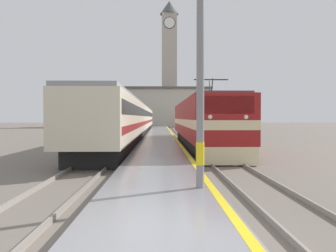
% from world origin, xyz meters
% --- Properties ---
extents(ground_plane, '(200.00, 200.00, 0.00)m').
position_xyz_m(ground_plane, '(0.00, 30.00, 0.00)').
color(ground_plane, '#70665B').
extents(platform, '(3.06, 140.00, 0.37)m').
position_xyz_m(platform, '(0.00, 25.00, 0.18)').
color(platform, gray).
rests_on(platform, ground).
extents(rail_track_near, '(2.84, 140.00, 0.16)m').
position_xyz_m(rail_track_near, '(3.03, 25.00, 0.03)').
color(rail_track_near, '#70665B').
rests_on(rail_track_near, ground).
extents(rail_track_far, '(2.83, 140.00, 0.16)m').
position_xyz_m(rail_track_far, '(-2.96, 25.00, 0.03)').
color(rail_track_far, '#70665B').
rests_on(rail_track_far, ground).
extents(locomotive_train, '(2.92, 19.73, 4.47)m').
position_xyz_m(locomotive_train, '(3.03, 18.65, 1.79)').
color(locomotive_train, black).
rests_on(locomotive_train, ground).
extents(passenger_train, '(2.92, 52.69, 3.61)m').
position_xyz_m(passenger_train, '(-2.96, 33.39, 1.96)').
color(passenger_train, black).
rests_on(passenger_train, ground).
extents(catenary_mast, '(2.26, 0.22, 8.23)m').
position_xyz_m(catenary_mast, '(1.17, 3.04, 4.55)').
color(catenary_mast, gray).
rests_on(catenary_mast, platform).
extents(clock_tower, '(4.63, 4.63, 31.24)m').
position_xyz_m(clock_tower, '(2.35, 76.79, 16.43)').
color(clock_tower, '#ADA393').
rests_on(clock_tower, ground).
extents(station_building, '(30.00, 9.03, 8.91)m').
position_xyz_m(station_building, '(-3.53, 69.82, 4.48)').
color(station_building, '#B7B2A3').
rests_on(station_building, ground).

